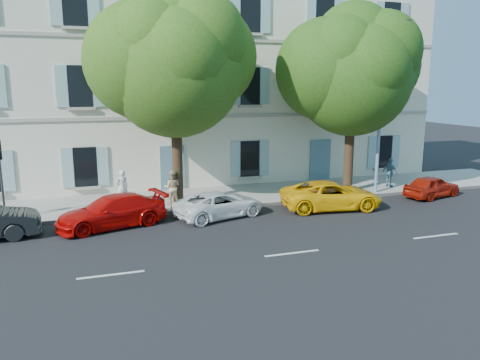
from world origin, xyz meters
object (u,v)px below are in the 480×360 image
object	(u,v)px
car_yellow_supercar	(331,195)
pedestrian_b	(172,188)
street_lamp	(383,98)
pedestrian_c	(390,173)
tree_right	(352,77)
tree_left	(175,69)
car_red_coupe	(112,212)
pedestrian_a	(122,187)
car_red_hatchback	(432,186)
car_white_coupe	(220,204)

from	to	relation	value
car_yellow_supercar	pedestrian_b	xyz separation A→B (m)	(-6.96, 2.51, 0.32)
street_lamp	pedestrian_c	distance (m)	4.43
tree_right	tree_left	bearing A→B (deg)	177.83
car_red_coupe	street_lamp	bearing A→B (deg)	80.16
tree_left	street_lamp	distance (m)	10.41
tree_right	street_lamp	distance (m)	1.86
street_lamp	pedestrian_a	world-z (taller)	street_lamp
car_red_hatchback	pedestrian_a	bearing A→B (deg)	64.36
street_lamp	pedestrian_a	size ratio (longest dim) A/B	5.27
car_yellow_supercar	car_red_hatchback	xyz separation A→B (m)	(6.03, 0.44, -0.08)
tree_left	pedestrian_a	world-z (taller)	tree_left
street_lamp	pedestrian_b	bearing A→B (deg)	175.21
car_red_hatchback	pedestrian_c	size ratio (longest dim) A/B	2.07
car_white_coupe	pedestrian_c	bearing A→B (deg)	-93.99
tree_right	pedestrian_b	world-z (taller)	tree_right
car_red_coupe	tree_left	xyz separation A→B (m)	(3.17, 2.48, 5.73)
car_red_hatchback	street_lamp	world-z (taller)	street_lamp
car_white_coupe	tree_right	size ratio (longest dim) A/B	0.44
car_white_coupe	street_lamp	distance (m)	10.04
car_white_coupe	car_red_coupe	bearing A→B (deg)	73.99
car_red_hatchback	pedestrian_b	world-z (taller)	pedestrian_b
pedestrian_c	car_yellow_supercar	bearing A→B (deg)	103.71
car_white_coupe	street_lamp	bearing A→B (deg)	-98.36
pedestrian_a	car_white_coupe	bearing A→B (deg)	124.16
tree_left	pedestrian_b	bearing A→B (deg)	-145.22
street_lamp	pedestrian_c	size ratio (longest dim) A/B	5.35
pedestrian_b	pedestrian_c	size ratio (longest dim) A/B	1.02
car_white_coupe	pedestrian_b	world-z (taller)	pedestrian_b
car_red_coupe	tree_right	bearing A→B (deg)	84.33
tree_left	pedestrian_b	size ratio (longest dim) A/B	5.94
car_red_coupe	pedestrian_c	size ratio (longest dim) A/B	2.76
car_yellow_supercar	pedestrian_c	bearing A→B (deg)	-54.54
car_yellow_supercar	pedestrian_a	world-z (taller)	pedestrian_a
car_yellow_supercar	pedestrian_b	bearing A→B (deg)	77.91
tree_left	tree_right	xyz separation A→B (m)	(8.93, -0.34, -0.31)
pedestrian_b	tree_right	bearing A→B (deg)	-164.24
car_yellow_supercar	pedestrian_b	distance (m)	7.41
car_red_coupe	tree_right	xyz separation A→B (m)	(12.10, 2.14, 5.42)
tree_left	pedestrian_c	size ratio (longest dim) A/B	6.03
car_white_coupe	pedestrian_c	world-z (taller)	pedestrian_c
tree_left	pedestrian_b	world-z (taller)	tree_left
car_red_hatchback	car_white_coupe	bearing A→B (deg)	75.59
car_red_hatchback	car_yellow_supercar	bearing A→B (deg)	79.11
car_white_coupe	pedestrian_a	size ratio (longest dim) A/B	2.49
pedestrian_a	car_yellow_supercar	bearing A→B (deg)	141.87
pedestrian_c	car_red_hatchback	bearing A→B (deg)	-170.55
car_white_coupe	tree_left	distance (m)	6.44
tree_left	pedestrian_c	distance (m)	12.91
car_red_coupe	car_white_coupe	xyz separation A→B (m)	(4.53, 0.06, -0.08)
car_red_coupe	car_white_coupe	distance (m)	4.53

